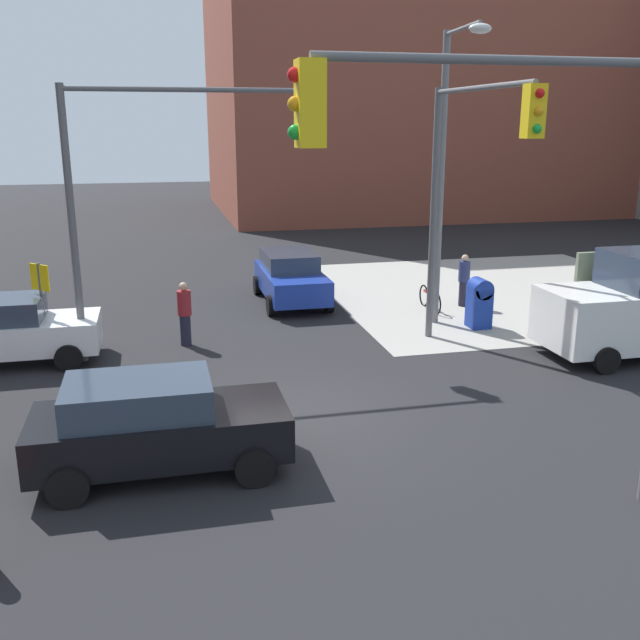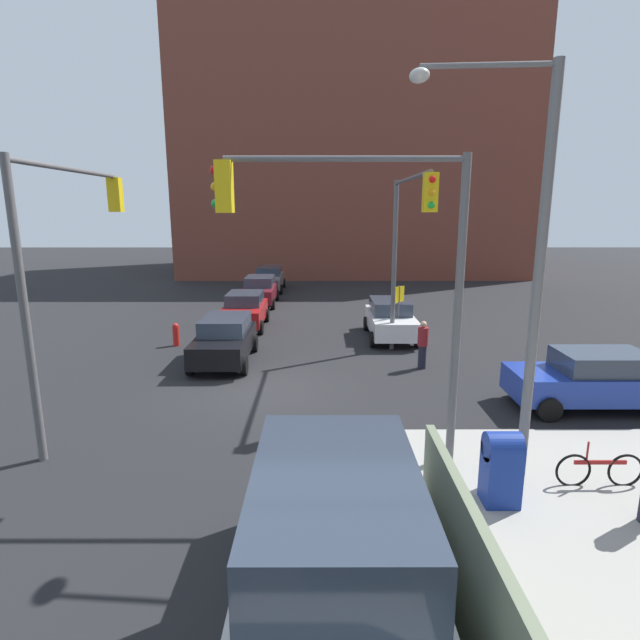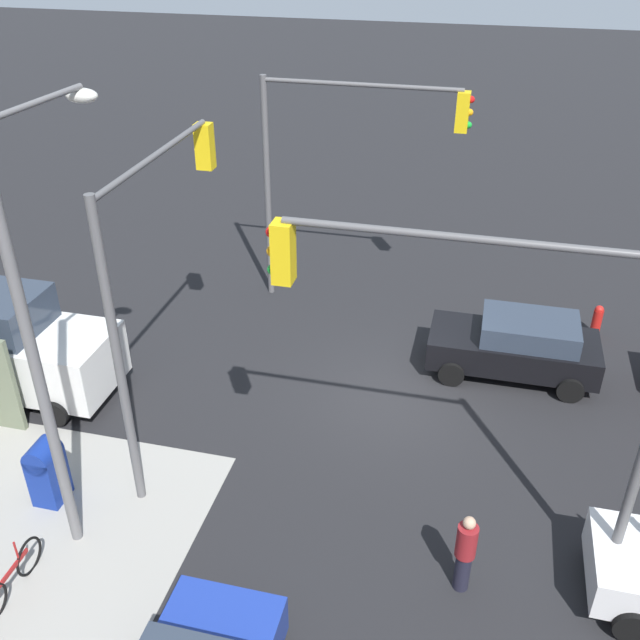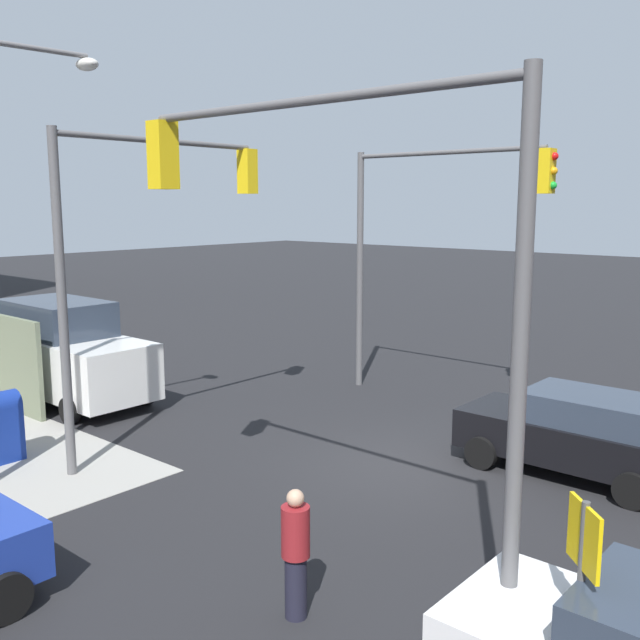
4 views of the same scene
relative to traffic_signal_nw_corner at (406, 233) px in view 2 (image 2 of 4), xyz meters
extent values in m
plane|color=black|center=(2.11, -4.50, -4.67)|extent=(120.00, 120.00, 0.00)
cube|color=brown|center=(-29.89, -0.19, 5.68)|extent=(16.00, 28.00, 20.70)
cylinder|color=#59595B|center=(-2.39, 0.00, -1.42)|extent=(0.18, 0.18, 6.50)
cylinder|color=#59595B|center=(0.52, 0.00, 1.71)|extent=(5.82, 0.12, 0.12)
cube|color=yellow|center=(3.43, 0.00, 1.18)|extent=(0.32, 0.36, 1.00)
sphere|color=red|center=(3.61, 0.00, 1.50)|extent=(0.18, 0.18, 0.18)
sphere|color=orange|center=(3.61, 0.00, 1.18)|extent=(0.18, 0.18, 0.18)
sphere|color=green|center=(3.61, 0.00, 0.86)|extent=(0.18, 0.18, 0.18)
cylinder|color=#59595B|center=(6.61, -9.00, -1.42)|extent=(0.18, 0.18, 6.50)
cylinder|color=#59595B|center=(3.98, -9.00, 1.71)|extent=(5.27, 0.12, 0.12)
cube|color=yellow|center=(1.35, -9.00, 1.18)|extent=(0.32, 0.36, 1.00)
sphere|color=red|center=(1.17, -9.00, 1.50)|extent=(0.18, 0.18, 0.18)
sphere|color=orange|center=(1.17, -9.00, 1.18)|extent=(0.18, 0.18, 0.18)
sphere|color=green|center=(1.17, -9.00, 0.86)|extent=(0.18, 0.18, 0.18)
cylinder|color=#59595B|center=(6.61, 0.00, -1.42)|extent=(0.18, 0.18, 6.50)
cylinder|color=#59595B|center=(6.61, -2.38, 1.71)|extent=(0.12, 4.75, 0.12)
cube|color=yellow|center=(6.61, -4.75, 1.18)|extent=(0.36, 0.32, 1.00)
sphere|color=red|center=(6.61, -4.93, 1.50)|extent=(0.18, 0.18, 0.18)
sphere|color=orange|center=(6.61, -4.93, 1.18)|extent=(0.18, 0.18, 0.18)
sphere|color=green|center=(6.61, -4.93, 0.86)|extent=(0.18, 0.18, 0.18)
cylinder|color=slate|center=(7.31, 1.30, -0.67)|extent=(0.20, 0.20, 8.00)
cylinder|color=slate|center=(7.22, 0.10, 3.23)|extent=(0.28, 2.40, 0.10)
ellipsoid|color=silver|center=(7.13, -1.09, 3.08)|extent=(0.56, 0.36, 0.24)
cylinder|color=#4C4C4C|center=(-3.29, 0.38, -3.47)|extent=(0.08, 0.08, 2.40)
cube|color=yellow|center=(-3.29, 0.38, -2.62)|extent=(0.48, 0.48, 0.64)
cube|color=navy|center=(8.31, 0.50, -4.10)|extent=(0.56, 0.64, 1.15)
cylinder|color=navy|center=(8.31, 0.50, -3.52)|extent=(0.56, 0.64, 0.56)
cylinder|color=red|center=(-2.89, -8.70, -4.27)|extent=(0.26, 0.26, 0.80)
sphere|color=red|center=(-2.89, -8.70, -3.85)|extent=(0.24, 0.24, 0.24)
cube|color=#B21919|center=(-6.09, -6.38, -3.98)|extent=(3.82, 1.80, 0.75)
cube|color=#2D3847|center=(-6.40, -6.38, -3.33)|extent=(2.14, 1.58, 0.55)
cylinder|color=black|center=(-4.79, -5.48, -4.35)|extent=(0.64, 0.22, 0.64)
cylinder|color=black|center=(-4.79, -7.28, -4.35)|extent=(0.64, 0.22, 0.64)
cylinder|color=black|center=(-7.39, -5.48, -4.35)|extent=(0.64, 0.22, 0.64)
cylinder|color=black|center=(-7.39, -7.28, -4.35)|extent=(0.64, 0.22, 0.64)
cube|color=#1E389E|center=(3.67, 4.56, -3.98)|extent=(1.80, 4.22, 0.75)
cube|color=#2D3847|center=(3.67, 4.90, -3.33)|extent=(1.58, 2.36, 0.55)
cylinder|color=black|center=(4.57, 3.12, -4.35)|extent=(0.22, 0.64, 0.64)
cylinder|color=black|center=(2.77, 3.12, -4.35)|extent=(0.22, 0.64, 0.64)
cylinder|color=black|center=(2.77, 5.99, -4.35)|extent=(0.22, 0.64, 0.64)
cube|color=black|center=(-0.61, -6.30, -3.98)|extent=(4.18, 1.80, 0.75)
cube|color=#2D3847|center=(-0.95, -6.30, -3.33)|extent=(2.34, 1.58, 0.55)
cylinder|color=black|center=(0.81, -5.40, -4.35)|extent=(0.64, 0.22, 0.64)
cylinder|color=black|center=(0.81, -7.20, -4.35)|extent=(0.64, 0.22, 0.64)
cylinder|color=black|center=(-2.03, -5.40, -4.35)|extent=(0.64, 0.22, 0.64)
cylinder|color=black|center=(-2.03, -7.20, -4.35)|extent=(0.64, 0.22, 0.64)
cube|color=white|center=(-4.11, 0.19, -3.98)|extent=(4.24, 1.80, 0.75)
cube|color=#2D3847|center=(-4.44, 0.19, -3.33)|extent=(2.37, 1.58, 0.55)
cylinder|color=black|center=(-2.67, 1.09, -4.35)|extent=(0.64, 0.22, 0.64)
cylinder|color=black|center=(-2.67, -0.71, -4.35)|extent=(0.64, 0.22, 0.64)
cylinder|color=black|center=(-5.55, 1.09, -4.35)|extent=(0.64, 0.22, 0.64)
cylinder|color=black|center=(-5.55, -0.71, -4.35)|extent=(0.64, 0.22, 0.64)
cube|color=slate|center=(-17.12, -6.31, -3.98)|extent=(4.29, 1.80, 0.75)
cube|color=#2D3847|center=(-17.46, -6.31, -3.33)|extent=(2.40, 1.58, 0.55)
cylinder|color=black|center=(-15.66, -5.41, -4.35)|extent=(0.64, 0.22, 0.64)
cylinder|color=black|center=(-15.66, -7.21, -4.35)|extent=(0.64, 0.22, 0.64)
cylinder|color=black|center=(-18.58, -5.41, -4.35)|extent=(0.64, 0.22, 0.64)
cylinder|color=black|center=(-18.58, -7.21, -4.35)|extent=(0.64, 0.22, 0.64)
cube|color=maroon|center=(-11.93, -6.36, -3.98)|extent=(4.18, 1.80, 0.75)
cube|color=#2D3847|center=(-12.27, -6.36, -3.33)|extent=(2.34, 1.58, 0.55)
cylinder|color=black|center=(-10.51, -5.46, -4.35)|extent=(0.64, 0.22, 0.64)
cylinder|color=black|center=(-10.51, -7.26, -4.35)|extent=(0.64, 0.22, 0.64)
cylinder|color=black|center=(-13.35, -5.46, -4.35)|extent=(0.64, 0.22, 0.64)
cylinder|color=black|center=(-13.35, -7.26, -4.35)|extent=(0.64, 0.22, 0.64)
cube|color=white|center=(11.36, -2.70, -3.65)|extent=(5.40, 2.10, 1.40)
cube|color=#2D3847|center=(11.79, -2.70, -2.50)|extent=(3.02, 1.85, 0.90)
cylinder|color=black|center=(9.52, -3.75, -4.35)|extent=(0.64, 0.22, 0.64)
cylinder|color=black|center=(9.52, -1.65, -4.35)|extent=(0.64, 0.22, 0.64)
cylinder|color=maroon|center=(0.11, 0.70, -3.53)|extent=(0.36, 0.36, 0.65)
sphere|color=tan|center=(0.11, 0.70, -3.09)|extent=(0.22, 0.22, 0.22)
cylinder|color=#1E1E2D|center=(0.11, 0.70, -4.26)|extent=(0.28, 0.28, 0.82)
torus|color=black|center=(7.71, 3.22, -4.34)|extent=(0.05, 0.71, 0.71)
torus|color=black|center=(7.71, 2.18, -4.34)|extent=(0.05, 0.71, 0.71)
cube|color=maroon|center=(7.71, 2.70, -4.16)|extent=(0.04, 1.04, 0.08)
cylinder|color=maroon|center=(7.71, 2.42, -3.92)|extent=(0.04, 0.04, 0.40)
camera|label=1|loc=(-0.52, -17.51, 0.96)|focal=40.00mm
camera|label=2|loc=(16.75, -2.89, 0.73)|focal=28.00mm
camera|label=3|loc=(0.52, 9.49, 5.89)|focal=40.00mm
camera|label=4|loc=(-5.50, 6.74, 0.48)|focal=40.00mm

